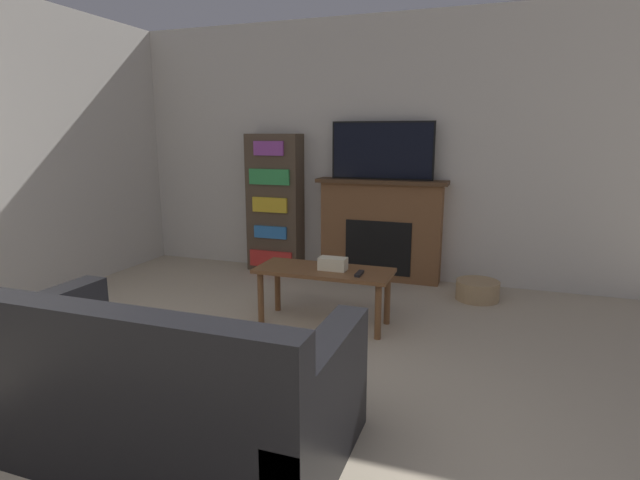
{
  "coord_description": "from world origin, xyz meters",
  "views": [
    {
      "loc": [
        1.38,
        -1.19,
        1.51
      ],
      "look_at": [
        0.08,
        2.48,
        0.69
      ],
      "focal_mm": 28.0,
      "sensor_mm": 36.0,
      "label": 1
    }
  ],
  "objects_px": {
    "storage_basket": "(477,290)",
    "fireplace": "(380,230)",
    "coffee_table": "(324,277)",
    "couch": "(158,391)",
    "bookshelf": "(275,203)",
    "tv": "(382,151)"
  },
  "relations": [
    {
      "from": "tv",
      "to": "coffee_table",
      "type": "xyz_separation_m",
      "value": [
        -0.14,
        -1.41,
        -0.96
      ]
    },
    {
      "from": "fireplace",
      "to": "tv",
      "type": "height_order",
      "value": "tv"
    },
    {
      "from": "couch",
      "to": "coffee_table",
      "type": "height_order",
      "value": "couch"
    },
    {
      "from": "bookshelf",
      "to": "fireplace",
      "type": "bearing_deg",
      "value": 1.1
    },
    {
      "from": "coffee_table",
      "to": "tv",
      "type": "bearing_deg",
      "value": 84.51
    },
    {
      "from": "coffee_table",
      "to": "storage_basket",
      "type": "height_order",
      "value": "coffee_table"
    },
    {
      "from": "tv",
      "to": "fireplace",
      "type": "bearing_deg",
      "value": 90.0
    },
    {
      "from": "tv",
      "to": "bookshelf",
      "type": "distance_m",
      "value": 1.34
    },
    {
      "from": "fireplace",
      "to": "tv",
      "type": "distance_m",
      "value": 0.82
    },
    {
      "from": "coffee_table",
      "to": "storage_basket",
      "type": "relative_size",
      "value": 2.76
    },
    {
      "from": "fireplace",
      "to": "storage_basket",
      "type": "height_order",
      "value": "fireplace"
    },
    {
      "from": "bookshelf",
      "to": "coffee_table",
      "type": "bearing_deg",
      "value": -52.88
    },
    {
      "from": "fireplace",
      "to": "couch",
      "type": "distance_m",
      "value": 3.26
    },
    {
      "from": "fireplace",
      "to": "coffee_table",
      "type": "relative_size",
      "value": 1.24
    },
    {
      "from": "coffee_table",
      "to": "bookshelf",
      "type": "distance_m",
      "value": 1.81
    },
    {
      "from": "tv",
      "to": "storage_basket",
      "type": "height_order",
      "value": "tv"
    },
    {
      "from": "tv",
      "to": "coffee_table",
      "type": "relative_size",
      "value": 0.97
    },
    {
      "from": "bookshelf",
      "to": "storage_basket",
      "type": "xyz_separation_m",
      "value": [
        2.22,
        -0.36,
        -0.67
      ]
    },
    {
      "from": "bookshelf",
      "to": "storage_basket",
      "type": "distance_m",
      "value": 2.35
    },
    {
      "from": "fireplace",
      "to": "bookshelf",
      "type": "bearing_deg",
      "value": -178.9
    },
    {
      "from": "tv",
      "to": "storage_basket",
      "type": "bearing_deg",
      "value": -19.38
    },
    {
      "from": "storage_basket",
      "to": "fireplace",
      "type": "bearing_deg",
      "value": 159.64
    }
  ]
}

